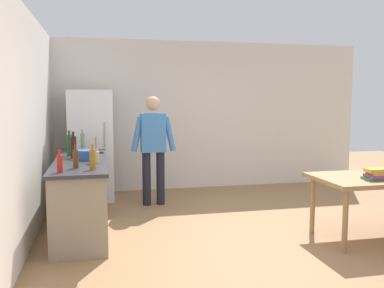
{
  "coord_description": "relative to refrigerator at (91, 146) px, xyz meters",
  "views": [
    {
      "loc": [
        -1.76,
        -4.54,
        1.66
      ],
      "look_at": [
        -0.53,
        0.97,
        1.05
      ],
      "focal_mm": 38.87,
      "sensor_mm": 36.0,
      "label": 1
    }
  ],
  "objects": [
    {
      "name": "bottle_wine_dark",
      "position": [
        -0.19,
        -1.39,
        0.15
      ],
      "size": [
        0.08,
        0.08,
        0.34
      ],
      "color": "black",
      "rests_on": "kitchen_counter"
    },
    {
      "name": "refrigerator",
      "position": [
        0.0,
        0.0,
        0.0
      ],
      "size": [
        0.7,
        0.67,
        1.8
      ],
      "color": "white",
      "rests_on": "ground_plane"
    },
    {
      "name": "bottle_sauce_red",
      "position": [
        -0.27,
        -2.48,
        0.1
      ],
      "size": [
        0.06,
        0.06,
        0.24
      ],
      "color": "#B22319",
      "rests_on": "kitchen_counter"
    },
    {
      "name": "wall_left",
      "position": [
        -0.7,
        -2.2,
        0.45
      ],
      "size": [
        0.12,
        5.6,
        2.7
      ],
      "primitive_type": "cube",
      "color": "silver",
      "rests_on": "ground_plane"
    },
    {
      "name": "bottle_beer_brown",
      "position": [
        -0.13,
        -2.24,
        0.11
      ],
      "size": [
        0.06,
        0.06,
        0.26
      ],
      "color": "#5B3314",
      "rests_on": "kitchen_counter"
    },
    {
      "name": "book_stack",
      "position": [
        3.19,
        -2.89,
        -0.09
      ],
      "size": [
        0.29,
        0.19,
        0.13
      ],
      "color": "#387A47",
      "rests_on": "dining_table"
    },
    {
      "name": "bottle_vinegar_tall",
      "position": [
        -0.11,
        -0.72,
        0.14
      ],
      "size": [
        0.06,
        0.06,
        0.32
      ],
      "color": "gray",
      "rests_on": "kitchen_counter"
    },
    {
      "name": "ground_plane",
      "position": [
        1.9,
        -2.4,
        -0.9
      ],
      "size": [
        14.0,
        14.0,
        0.0
      ],
      "primitive_type": "plane",
      "color": "#936D47"
    },
    {
      "name": "wall_back",
      "position": [
        1.9,
        0.6,
        0.45
      ],
      "size": [
        6.4,
        0.12,
        2.7
      ],
      "primitive_type": "cube",
      "color": "silver",
      "rests_on": "ground_plane"
    },
    {
      "name": "person",
      "position": [
        0.95,
        -0.55,
        0.08
      ],
      "size": [
        0.7,
        0.22,
        1.7
      ],
      "color": "#1E1E2D",
      "rests_on": "ground_plane"
    },
    {
      "name": "kitchen_counter",
      "position": [
        -0.1,
        -1.6,
        -0.45
      ],
      "size": [
        0.64,
        2.2,
        0.9
      ],
      "color": "gray",
      "rests_on": "ground_plane"
    },
    {
      "name": "cooking_pot",
      "position": [
        -0.02,
        -1.59,
        0.06
      ],
      "size": [
        0.4,
        0.28,
        0.12
      ],
      "color": "#285193",
      "rests_on": "kitchen_counter"
    },
    {
      "name": "bottle_wine_green",
      "position": [
        -0.26,
        -1.18,
        0.15
      ],
      "size": [
        0.08,
        0.08,
        0.34
      ],
      "color": "#1E5123",
      "rests_on": "kitchen_counter"
    },
    {
      "name": "bottle_oil_amber",
      "position": [
        0.06,
        -2.37,
        0.12
      ],
      "size": [
        0.06,
        0.06,
        0.28
      ],
      "color": "#996619",
      "rests_on": "kitchen_counter"
    },
    {
      "name": "dining_table",
      "position": [
        3.3,
        -2.7,
        -0.23
      ],
      "size": [
        1.4,
        0.9,
        0.75
      ],
      "color": "#9E754C",
      "rests_on": "ground_plane"
    },
    {
      "name": "utensil_jar",
      "position": [
        0.08,
        -1.92,
        0.08
      ],
      "size": [
        0.11,
        0.11,
        0.32
      ],
      "color": "tan",
      "rests_on": "kitchen_counter"
    }
  ]
}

